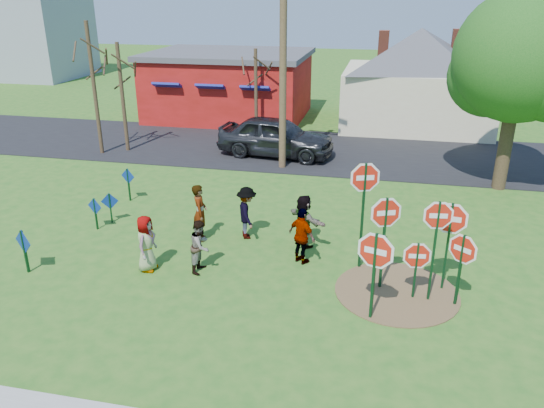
{
  "coord_description": "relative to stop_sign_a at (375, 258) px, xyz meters",
  "views": [
    {
      "loc": [
        3.81,
        -13.33,
        7.32
      ],
      "look_at": [
        0.82,
        0.71,
        1.5
      ],
      "focal_mm": 35.0,
      "sensor_mm": 36.0,
      "label": 1
    }
  ],
  "objects": [
    {
      "name": "stop_sign_g",
      "position": [
        0.18,
        1.47,
        0.26
      ],
      "size": [
        1.03,
        0.4,
        2.7
      ],
      "rotation": [
        0.0,
        0.0,
        0.36
      ],
      "color": "#0F371A",
      "rests_on": "ground"
    },
    {
      "name": "leafy_tree",
      "position": [
        4.73,
        10.16,
        3.2
      ],
      "size": [
        5.27,
        4.81,
        7.49
      ],
      "color": "#382819",
      "rests_on": "ground"
    },
    {
      "name": "blue_diamond_b",
      "position": [
        -8.99,
        3.28,
        -0.94
      ],
      "size": [
        0.56,
        0.17,
        1.1
      ],
      "rotation": [
        0.0,
        0.0,
        -0.27
      ],
      "color": "#0F371A",
      "rests_on": "ground"
    },
    {
      "name": "person_d",
      "position": [
        -4.02,
        3.71,
        -0.78
      ],
      "size": [
        1.02,
        1.25,
        1.68
      ],
      "primitive_type": "imported",
      "rotation": [
        0.0,
        0.0,
        2.0
      ],
      "color": "#2F3033",
      "rests_on": "ground"
    },
    {
      "name": "red_building",
      "position": [
        -9.38,
        20.29,
        0.34
      ],
      "size": [
        9.4,
        7.69,
        3.9
      ],
      "color": "maroon",
      "rests_on": "ground"
    },
    {
      "name": "bare_tree_east",
      "position": [
        -6.69,
        16.0,
        1.33
      ],
      "size": [
        1.8,
        1.8,
        4.56
      ],
      "color": "#382819",
      "rests_on": "ground"
    },
    {
      "name": "blue_diamond_a",
      "position": [
        -9.43,
        0.27,
        -0.83
      ],
      "size": [
        0.66,
        0.3,
        1.29
      ],
      "rotation": [
        0.0,
        0.0,
        -0.41
      ],
      "color": "#0F371A",
      "rests_on": "ground"
    },
    {
      "name": "suv",
      "position": [
        -4.91,
        12.58,
        -0.66
      ],
      "size": [
        5.62,
        2.78,
        1.84
      ],
      "primitive_type": "imported",
      "rotation": [
        0.0,
        0.0,
        1.46
      ],
      "color": "#2E2E33",
      "rests_on": "road"
    },
    {
      "name": "person_e",
      "position": [
        -2.06,
        2.41,
        -0.79
      ],
      "size": [
        1.03,
        0.9,
        1.67
      ],
      "primitive_type": "imported",
      "rotation": [
        0.0,
        0.0,
        2.52
      ],
      "color": "#512F5C",
      "rests_on": "ground"
    },
    {
      "name": "dirt_patch",
      "position": [
        0.62,
        1.3,
        -1.61
      ],
      "size": [
        3.2,
        3.2,
        0.03
      ],
      "primitive_type": "cylinder",
      "color": "brown",
      "rests_on": "ground"
    },
    {
      "name": "bare_tree_mid",
      "position": [
        -12.18,
        11.96,
        1.69
      ],
      "size": [
        1.8,
        1.8,
        5.12
      ],
      "color": "#382819",
      "rests_on": "ground"
    },
    {
      "name": "person_f",
      "position": [
        -2.18,
        3.52,
        -0.8
      ],
      "size": [
        1.47,
        1.38,
        1.65
      ],
      "primitive_type": "imported",
      "rotation": [
        0.0,
        0.0,
        2.42
      ],
      "color": "#1D5527",
      "rests_on": "ground"
    },
    {
      "name": "stop_sign_b",
      "position": [
        -0.42,
        2.47,
        0.75
      ],
      "size": [
        1.05,
        0.38,
        3.25
      ],
      "rotation": [
        0.0,
        0.0,
        0.34
      ],
      "color": "#0F371A",
      "rests_on": "ground"
    },
    {
      "name": "stop_sign_a",
      "position": [
        0.0,
        0.0,
        0.0
      ],
      "size": [
        1.14,
        0.37,
        2.4
      ],
      "rotation": [
        0.0,
        0.0,
        -0.3
      ],
      "color": "#0F371A",
      "rests_on": "ground"
    },
    {
      "name": "blue_diamond_c",
      "position": [
        -8.79,
        3.89,
        -0.97
      ],
      "size": [
        0.55,
        0.21,
        1.06
      ],
      "rotation": [
        0.0,
        0.0,
        0.35
      ],
      "color": "#0F371A",
      "rests_on": "ground"
    },
    {
      "name": "stop_sign_c",
      "position": [
        1.4,
        1.11,
        0.38
      ],
      "size": [
        0.97,
        0.15,
        2.82
      ],
      "rotation": [
        0.0,
        0.0,
        0.14
      ],
      "color": "#0F371A",
      "rests_on": "ground"
    },
    {
      "name": "stop_sign_f",
      "position": [
        2.05,
        1.02,
        -0.19
      ],
      "size": [
        0.82,
        0.63,
        2.06
      ],
      "rotation": [
        0.0,
        0.0,
        -0.65
      ],
      "color": "#0F371A",
      "rests_on": "ground"
    },
    {
      "name": "blue_diamond_d",
      "position": [
        -9.09,
        5.87,
        -0.84
      ],
      "size": [
        0.58,
        0.18,
        1.26
      ],
      "rotation": [
        0.0,
        0.0,
        -0.27
      ],
      "color": "#0F371A",
      "rests_on": "ground"
    },
    {
      "name": "person_b",
      "position": [
        -5.4,
        3.27,
        -0.71
      ],
      "size": [
        0.61,
        0.76,
        1.83
      ],
      "primitive_type": "imported",
      "rotation": [
        0.0,
        0.0,
        1.86
      ],
      "color": "#24695C",
      "rests_on": "ground"
    },
    {
      "name": "ground",
      "position": [
        -3.88,
        2.3,
        -1.62
      ],
      "size": [
        120.0,
        120.0,
        0.0
      ],
      "primitive_type": "plane",
      "color": "#27621C",
      "rests_on": "ground"
    },
    {
      "name": "person_a",
      "position": [
        -6.21,
        1.1,
        -0.81
      ],
      "size": [
        0.52,
        0.8,
        1.63
      ],
      "primitive_type": "imported",
      "rotation": [
        0.0,
        0.0,
        1.56
      ],
      "color": "#393B7E",
      "rests_on": "ground"
    },
    {
      "name": "stop_sign_d",
      "position": [
        1.78,
        1.75,
        0.21
      ],
      "size": [
        1.12,
        0.18,
        2.58
      ],
      "rotation": [
        0.0,
        0.0,
        -0.15
      ],
      "color": "#0F371A",
      "rests_on": "ground"
    },
    {
      "name": "utility_pole",
      "position": [
        -4.29,
        10.94,
        3.51
      ],
      "size": [
        2.36,
        0.65,
        9.76
      ],
      "rotation": [
        0.0,
        0.0,
        -0.22
      ],
      "color": "#4C3823",
      "rests_on": "ground"
    },
    {
      "name": "stop_sign_e",
      "position": [
        1.02,
        1.13,
        -0.52
      ],
      "size": [
        0.94,
        0.13,
        1.68
      ],
      "rotation": [
        0.0,
        0.0,
        0.12
      ],
      "color": "#0F371A",
      "rests_on": "ground"
    },
    {
      "name": "road",
      "position": [
        -3.88,
        13.8,
        -1.6
      ],
      "size": [
        120.0,
        7.5,
        0.04
      ],
      "primitive_type": "cube",
      "color": "black",
      "rests_on": "ground"
    },
    {
      "name": "distant_building",
      "position": [
        -31.88,
        32.3,
        2.38
      ],
      "size": [
        10.0,
        8.0,
        8.0
      ],
      "primitive_type": "cube",
      "color": "#8C939E",
      "rests_on": "ground"
    },
    {
      "name": "bare_tree_west",
      "position": [
        -13.18,
        11.26,
        2.3
      ],
      "size": [
        1.8,
        1.8,
        6.07
      ],
      "color": "#382819",
      "rests_on": "ground"
    },
    {
      "name": "person_c",
      "position": [
        -4.73,
        1.38,
        -0.86
      ],
      "size": [
        0.63,
        0.78,
        1.51
      ],
      "primitive_type": "imported",
      "rotation": [
        0.0,
        0.0,
        1.49
      ],
      "color": "brown",
      "rests_on": "ground"
    },
    {
      "name": "cream_house",
      "position": [
        1.62,
        20.3,
        1.3
      ],
      "size": [
        9.4,
        9.4,
        6.5
      ],
      "color": "beige",
      "rests_on": "ground"
    }
  ]
}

